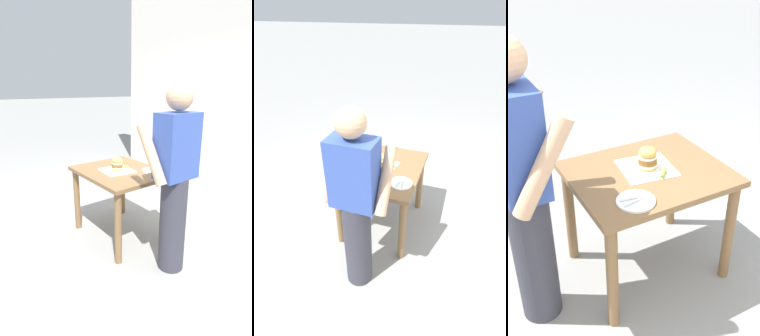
{
  "view_description": "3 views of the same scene",
  "coord_description": "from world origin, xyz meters",
  "views": [
    {
      "loc": [
        1.61,
        2.23,
        1.65
      ],
      "look_at": [
        0.0,
        0.1,
        0.83
      ],
      "focal_mm": 28.0,
      "sensor_mm": 36.0,
      "label": 1
    },
    {
      "loc": [
        -0.74,
        2.24,
        2.23
      ],
      "look_at": [
        0.0,
        0.1,
        0.83
      ],
      "focal_mm": 28.0,
      "sensor_mm": 36.0,
      "label": 2
    },
    {
      "loc": [
        -1.82,
        1.09,
        2.02
      ],
      "look_at": [
        0.0,
        0.1,
        0.83
      ],
      "focal_mm": 42.0,
      "sensor_mm": 36.0,
      "label": 3
    }
  ],
  "objects": [
    {
      "name": "sandwich",
      "position": [
        0.03,
        -0.02,
        0.86
      ],
      "size": [
        0.12,
        0.12,
        0.18
      ],
      "color": "gold",
      "rests_on": "serving_paper"
    },
    {
      "name": "pickle_spear",
      "position": [
        -0.09,
        -0.06,
        0.8
      ],
      "size": [
        0.08,
        0.08,
        0.02
      ],
      "primitive_type": "cylinder",
      "rotation": [
        0.0,
        1.57,
        2.36
      ],
      "color": "#8EA83D",
      "rests_on": "serving_paper"
    },
    {
      "name": "ground_plane",
      "position": [
        0.0,
        0.0,
        0.0
      ],
      "size": [
        80.0,
        80.0,
        0.0
      ],
      "primitive_type": "plane",
      "color": "gray"
    },
    {
      "name": "serving_paper",
      "position": [
        0.04,
        -0.01,
        0.78
      ],
      "size": [
        0.37,
        0.37,
        0.0
      ],
      "primitive_type": "cube",
      "rotation": [
        0.0,
        0.0,
        -0.14
      ],
      "color": "white",
      "rests_on": "patio_table"
    },
    {
      "name": "side_plate_with_forks",
      "position": [
        -0.26,
        0.23,
        0.79
      ],
      "size": [
        0.22,
        0.22,
        0.02
      ],
      "color": "white",
      "rests_on": "patio_table"
    },
    {
      "name": "diner_across_table",
      "position": [
        -0.03,
        0.77,
        0.88
      ],
      "size": [
        0.55,
        0.35,
        1.69
      ],
      "color": "#33333D",
      "rests_on": "ground"
    },
    {
      "name": "patio_table",
      "position": [
        0.0,
        0.0,
        0.64
      ],
      "size": [
        0.8,
        0.97,
        0.78
      ],
      "color": "brown",
      "rests_on": "ground"
    }
  ]
}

